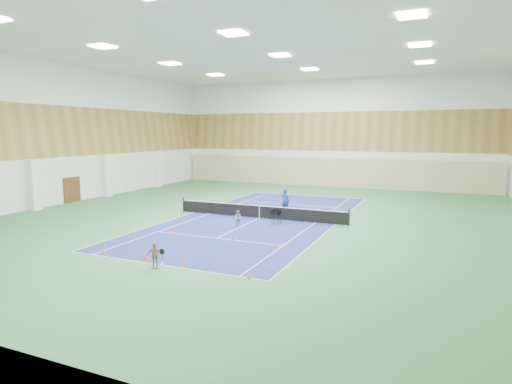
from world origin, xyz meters
TOP-DOWN VIEW (x-y plane):
  - ground at (0.00, 0.00)m, footprint 40.00×40.00m
  - room_shell at (0.00, 0.00)m, footprint 36.00×40.00m
  - wood_cladding at (0.00, 0.00)m, footprint 36.00×40.00m
  - ceiling_light_grid at (0.00, 0.00)m, footprint 21.40×25.40m
  - court_surface at (0.00, 0.00)m, footprint 10.97×23.77m
  - tennis_balls_scatter at (0.00, 0.00)m, footprint 10.57×22.77m
  - tennis_net at (0.00, 0.00)m, footprint 12.80×0.10m
  - back_curtain at (0.00, 19.75)m, footprint 35.40×0.16m
  - door_left_b at (-17.92, 0.00)m, footprint 0.08×1.80m
  - coach at (0.94, 2.87)m, footprint 0.76×0.60m
  - child_court at (-0.32, -2.82)m, footprint 0.52×0.42m
  - child_apron at (0.09, -12.36)m, footprint 0.75×0.49m
  - ball_cart at (1.79, -1.45)m, footprint 0.59×0.59m
  - cone_svc_a at (-3.15, -6.05)m, footprint 0.22×0.22m
  - cone_svc_b at (-1.78, -6.43)m, footprint 0.20×0.20m
  - cone_svc_c at (1.05, -6.37)m, footprint 0.21×0.21m
  - cone_svc_d at (3.79, -6.69)m, footprint 0.20×0.20m
  - cone_base_a at (-3.91, -11.36)m, footprint 0.21×0.21m
  - cone_base_b at (-1.01, -11.57)m, footprint 0.22×0.22m
  - cone_base_c at (1.19, -11.58)m, footprint 0.22×0.22m
  - cone_base_d at (4.57, -11.93)m, footprint 0.17×0.17m

SIDE VIEW (x-z plane):
  - ground at x=0.00m, z-range 0.00..0.00m
  - court_surface at x=0.00m, z-range 0.00..0.01m
  - tennis_balls_scatter at x=0.00m, z-range 0.01..0.08m
  - cone_base_d at x=4.57m, z-range 0.00..0.19m
  - cone_svc_d at x=3.79m, z-range 0.00..0.22m
  - cone_svc_b at x=-1.78m, z-range 0.00..0.23m
  - cone_base_a at x=-3.91m, z-range 0.00..0.23m
  - cone_svc_c at x=1.05m, z-range 0.00..0.23m
  - cone_svc_a at x=-3.15m, z-range 0.00..0.24m
  - cone_base_c at x=1.19m, z-range 0.00..0.24m
  - cone_base_b at x=-1.01m, z-range 0.00..0.25m
  - ball_cart at x=1.79m, z-range 0.00..1.01m
  - child_court at x=-0.32m, z-range 0.00..1.04m
  - tennis_net at x=0.00m, z-range 0.00..1.10m
  - child_apron at x=0.09m, z-range 0.00..1.19m
  - coach at x=0.94m, z-range 0.00..1.84m
  - door_left_b at x=-17.92m, z-range 0.00..2.20m
  - back_curtain at x=0.00m, z-range 0.00..3.20m
  - room_shell at x=0.00m, z-range 0.00..12.00m
  - wood_cladding at x=0.00m, z-range 4.00..12.00m
  - ceiling_light_grid at x=0.00m, z-range 11.89..11.95m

